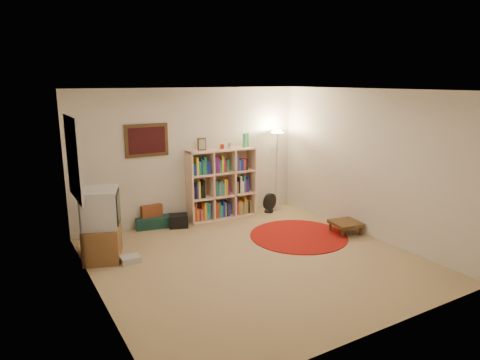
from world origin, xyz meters
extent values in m
cube|color=#A0855D|center=(0.00, 0.00, -0.01)|extent=(4.50, 4.50, 0.02)
cube|color=white|center=(0.00, 0.00, 2.51)|extent=(4.50, 4.50, 0.02)
cube|color=beige|center=(0.00, 2.26, 1.25)|extent=(4.50, 0.02, 2.50)
cube|color=beige|center=(0.00, -2.26, 1.25)|extent=(4.50, 0.02, 2.50)
cube|color=beige|center=(-2.26, 0.00, 1.25)|extent=(0.02, 4.50, 2.50)
cube|color=beige|center=(2.26, 0.00, 1.25)|extent=(0.02, 4.50, 2.50)
cube|color=#3C2815|center=(-0.85, 2.23, 1.60)|extent=(0.78, 0.04, 0.58)
cube|color=#430D11|center=(-0.85, 2.21, 1.60)|extent=(0.66, 0.01, 0.46)
cube|color=white|center=(-2.23, 1.30, 1.55)|extent=(0.03, 1.00, 1.20)
cube|color=beige|center=(1.85, 2.24, 1.20)|extent=(0.08, 0.01, 0.12)
cube|color=beige|center=(0.54, 2.06, 0.01)|extent=(1.37, 0.44, 0.03)
cube|color=beige|center=(0.54, 2.06, 1.34)|extent=(1.37, 0.44, 0.03)
cube|color=beige|center=(-0.12, 2.09, 0.68)|extent=(0.04, 0.39, 1.36)
cube|color=beige|center=(1.20, 2.04, 0.68)|extent=(0.04, 0.39, 1.36)
cube|color=beige|center=(0.55, 2.25, 0.68)|extent=(1.36, 0.07, 1.36)
cube|color=beige|center=(0.31, 2.07, 0.68)|extent=(0.04, 0.37, 1.30)
cube|color=beige|center=(0.76, 2.05, 0.68)|extent=(0.04, 0.37, 1.30)
cube|color=beige|center=(0.54, 2.06, 0.45)|extent=(1.31, 0.42, 0.03)
cube|color=beige|center=(0.54, 2.06, 0.90)|extent=(1.31, 0.42, 0.03)
cube|color=yellow|center=(-0.09, 2.05, 0.18)|extent=(0.05, 0.16, 0.29)
cube|color=red|center=(-0.05, 2.05, 0.21)|extent=(0.04, 0.16, 0.35)
cube|color=orange|center=(-0.01, 2.05, 0.15)|extent=(0.05, 0.16, 0.24)
cube|color=#5D1B6E|center=(0.04, 2.04, 0.15)|extent=(0.04, 0.16, 0.23)
cube|color=orange|center=(0.07, 2.04, 0.14)|extent=(0.04, 0.16, 0.22)
cube|color=red|center=(0.11, 2.04, 0.18)|extent=(0.04, 0.16, 0.29)
cube|color=yellow|center=(0.15, 2.04, 0.20)|extent=(0.04, 0.16, 0.34)
cube|color=teal|center=(0.19, 2.04, 0.21)|extent=(0.05, 0.16, 0.35)
cube|color=teal|center=(0.23, 2.04, 0.19)|extent=(0.05, 0.16, 0.32)
cube|color=#5D1B6E|center=(-0.09, 2.05, 0.58)|extent=(0.05, 0.16, 0.22)
cube|color=black|center=(-0.05, 2.05, 0.59)|extent=(0.04, 0.16, 0.24)
cube|color=#1B26A5|center=(-0.01, 2.05, 0.61)|extent=(0.04, 0.16, 0.28)
cube|color=yellow|center=(0.03, 2.04, 0.63)|extent=(0.04, 0.16, 0.32)
cube|color=black|center=(0.08, 2.04, 0.60)|extent=(0.05, 0.16, 0.25)
cube|color=black|center=(0.13, 2.04, 0.64)|extent=(0.05, 0.16, 0.34)
cube|color=#1B8A45|center=(-0.09, 2.05, 1.04)|extent=(0.05, 0.16, 0.27)
cube|color=#1B26A5|center=(-0.04, 2.05, 1.02)|extent=(0.05, 0.16, 0.22)
cube|color=yellow|center=(0.01, 2.05, 1.08)|extent=(0.05, 0.16, 0.34)
cube|color=#1B8A45|center=(0.05, 2.04, 1.04)|extent=(0.05, 0.16, 0.26)
cube|color=#1B26A5|center=(0.09, 2.04, 1.06)|extent=(0.03, 0.16, 0.31)
cube|color=#1B8A45|center=(0.12, 2.04, 1.05)|extent=(0.03, 0.16, 0.28)
cube|color=#1B8A45|center=(0.16, 2.04, 1.07)|extent=(0.05, 0.16, 0.33)
cube|color=#1B26A5|center=(0.20, 2.04, 1.04)|extent=(0.03, 0.16, 0.27)
cube|color=#1B26A5|center=(0.24, 2.04, 1.02)|extent=(0.05, 0.16, 0.23)
cube|color=red|center=(0.36, 2.03, 0.20)|extent=(0.05, 0.16, 0.33)
cube|color=red|center=(0.40, 2.03, 0.19)|extent=(0.05, 0.16, 0.30)
cube|color=#1B8A45|center=(0.45, 2.03, 0.19)|extent=(0.05, 0.16, 0.31)
cube|color=teal|center=(0.49, 2.03, 0.15)|extent=(0.05, 0.16, 0.23)
cube|color=#1B26A5|center=(0.54, 2.02, 0.19)|extent=(0.05, 0.16, 0.31)
cube|color=#988452|center=(0.58, 2.02, 0.17)|extent=(0.03, 0.16, 0.28)
cube|color=black|center=(0.61, 2.02, 0.19)|extent=(0.04, 0.16, 0.31)
cube|color=#1B26A5|center=(0.65, 2.02, 0.17)|extent=(0.05, 0.16, 0.26)
cube|color=#5D1B6E|center=(0.35, 2.03, 0.59)|extent=(0.03, 0.16, 0.23)
cube|color=teal|center=(0.39, 2.03, 0.61)|extent=(0.04, 0.16, 0.28)
cube|color=#1B8A45|center=(0.42, 2.03, 0.58)|extent=(0.04, 0.16, 0.22)
cube|color=#988452|center=(0.46, 2.03, 0.60)|extent=(0.03, 0.16, 0.26)
cube|color=teal|center=(0.49, 2.03, 0.61)|extent=(0.03, 0.16, 0.28)
cube|color=teal|center=(0.53, 2.02, 0.59)|extent=(0.05, 0.16, 0.23)
cube|color=yellow|center=(0.57, 2.02, 0.62)|extent=(0.03, 0.16, 0.31)
cube|color=orange|center=(0.60, 2.02, 0.62)|extent=(0.04, 0.16, 0.30)
cube|color=#5D1B6E|center=(0.64, 2.02, 0.59)|extent=(0.03, 0.16, 0.25)
cube|color=teal|center=(0.35, 2.03, 1.03)|extent=(0.03, 0.16, 0.23)
cube|color=#5D1B6E|center=(0.39, 2.03, 1.07)|extent=(0.05, 0.16, 0.32)
cube|color=#5D1B6E|center=(0.44, 2.03, 1.06)|extent=(0.05, 0.16, 0.31)
cube|color=#1B8A45|center=(0.48, 2.03, 1.04)|extent=(0.04, 0.16, 0.25)
cube|color=yellow|center=(0.52, 2.03, 1.07)|extent=(0.03, 0.16, 0.33)
cube|color=red|center=(0.55, 2.02, 1.05)|extent=(0.04, 0.16, 0.29)
cube|color=#5D1B6E|center=(0.58, 2.02, 1.03)|extent=(0.04, 0.16, 0.23)
cube|color=#1B8A45|center=(0.63, 2.02, 1.04)|extent=(0.05, 0.16, 0.25)
cube|color=#5D1B6E|center=(0.81, 2.01, 0.20)|extent=(0.04, 0.16, 0.33)
cube|color=red|center=(0.85, 2.01, 0.16)|extent=(0.04, 0.16, 0.26)
cube|color=#988452|center=(0.88, 2.01, 0.18)|extent=(0.03, 0.16, 0.29)
cube|color=orange|center=(0.92, 2.01, 0.17)|extent=(0.05, 0.16, 0.26)
cube|color=teal|center=(0.97, 2.01, 0.15)|extent=(0.05, 0.16, 0.23)
cube|color=orange|center=(1.01, 2.01, 0.19)|extent=(0.04, 0.16, 0.32)
cube|color=#988452|center=(1.05, 2.00, 0.17)|extent=(0.04, 0.16, 0.27)
cube|color=black|center=(1.09, 2.00, 0.14)|extent=(0.04, 0.16, 0.21)
cube|color=#988452|center=(1.13, 2.00, 0.16)|extent=(0.04, 0.16, 0.25)
cube|color=#5D1B6E|center=(0.81, 2.01, 0.58)|extent=(0.03, 0.16, 0.22)
cube|color=#988452|center=(0.84, 2.01, 0.58)|extent=(0.03, 0.16, 0.23)
cube|color=black|center=(0.87, 2.01, 0.63)|extent=(0.04, 0.16, 0.31)
cube|color=white|center=(0.91, 2.01, 0.64)|extent=(0.04, 0.16, 0.33)
cube|color=white|center=(0.95, 2.01, 0.58)|extent=(0.05, 0.16, 0.22)
cube|color=teal|center=(0.99, 2.01, 0.65)|extent=(0.04, 0.16, 0.35)
cube|color=#5D1B6E|center=(1.03, 2.00, 0.60)|extent=(0.04, 0.16, 0.25)
cube|color=#1B26A5|center=(1.06, 2.00, 0.62)|extent=(0.04, 0.16, 0.29)
cube|color=teal|center=(0.82, 2.01, 1.08)|extent=(0.05, 0.16, 0.34)
cube|color=#5D1B6E|center=(0.86, 2.01, 1.06)|extent=(0.03, 0.16, 0.31)
cube|color=teal|center=(0.89, 2.01, 1.02)|extent=(0.03, 0.16, 0.22)
cube|color=#1B26A5|center=(0.92, 2.01, 1.03)|extent=(0.03, 0.16, 0.23)
cube|color=#1B26A5|center=(0.95, 2.01, 1.02)|extent=(0.03, 0.16, 0.23)
cube|color=red|center=(0.99, 2.01, 1.02)|extent=(0.05, 0.16, 0.23)
cube|color=black|center=(1.04, 2.00, 1.02)|extent=(0.04, 0.16, 0.23)
cube|color=#3C2815|center=(0.15, 2.10, 1.47)|extent=(0.17, 0.03, 0.23)
cube|color=#A59B8A|center=(0.15, 2.08, 1.47)|extent=(0.13, 0.01, 0.18)
cylinder|color=#B32A10|center=(0.56, 2.06, 1.40)|extent=(0.08, 0.08, 0.09)
cylinder|color=silver|center=(0.71, 2.06, 1.41)|extent=(0.07, 0.07, 0.11)
cylinder|color=#4AC277|center=(1.02, 2.00, 1.49)|extent=(0.08, 0.08, 0.27)
cylinder|color=#4AC277|center=(1.12, 2.07, 1.49)|extent=(0.08, 0.08, 0.27)
cylinder|color=silver|center=(1.77, 1.98, 0.01)|extent=(0.33, 0.33, 0.03)
cylinder|color=silver|center=(1.77, 1.98, 0.80)|extent=(0.03, 0.03, 1.55)
cone|color=silver|center=(1.77, 1.98, 1.60)|extent=(0.40, 0.40, 0.12)
cylinder|color=#FFD88C|center=(1.77, 1.98, 1.60)|extent=(0.32, 0.32, 0.02)
cylinder|color=black|center=(1.52, 1.87, 0.02)|extent=(0.23, 0.23, 0.03)
cylinder|color=black|center=(1.52, 1.87, 0.10)|extent=(0.05, 0.05, 0.14)
cylinder|color=black|center=(1.53, 1.86, 0.23)|extent=(0.35, 0.17, 0.35)
cube|color=brown|center=(-1.93, 1.23, 0.26)|extent=(0.72, 0.86, 0.51)
cube|color=#B6B6BB|center=(-1.93, 1.23, 0.79)|extent=(0.68, 0.75, 0.56)
cube|color=black|center=(-1.69, 1.15, 0.79)|extent=(0.19, 0.51, 0.47)
cube|color=black|center=(-1.68, 1.15, 0.79)|extent=(0.16, 0.45, 0.41)
cube|color=#B6B6BB|center=(-1.63, 0.86, 0.05)|extent=(0.28, 0.23, 0.09)
cube|color=#13362F|center=(-0.82, 2.23, 0.10)|extent=(0.69, 0.51, 0.20)
cube|color=brown|center=(-0.84, 2.26, 0.31)|extent=(0.38, 0.28, 0.22)
cube|color=black|center=(-0.41, 1.96, 0.12)|extent=(0.40, 0.37, 0.23)
cylinder|color=maroon|center=(1.19, 0.47, 0.01)|extent=(1.68, 1.68, 0.01)
cube|color=#3C2815|center=(1.99, 0.16, 0.19)|extent=(0.53, 0.53, 0.06)
cube|color=#3C2815|center=(1.78, 0.00, 0.08)|extent=(0.04, 0.04, 0.17)
cube|color=#3C2815|center=(2.15, -0.05, 0.08)|extent=(0.04, 0.04, 0.17)
cube|color=#3C2815|center=(1.83, 0.37, 0.08)|extent=(0.04, 0.04, 0.17)
cube|color=#3C2815|center=(2.20, 0.32, 0.08)|extent=(0.04, 0.04, 0.17)
camera|label=1|loc=(-3.19, -5.05, 2.63)|focal=32.00mm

